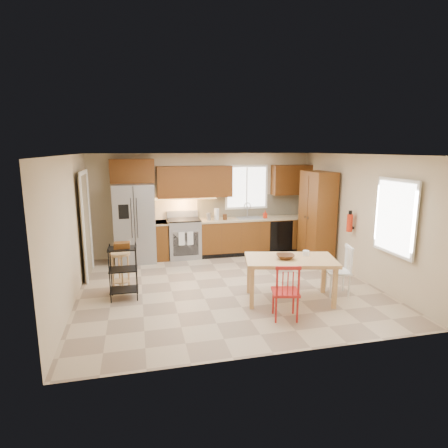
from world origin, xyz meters
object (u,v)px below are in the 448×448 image
at_px(table_jar, 306,254).
at_px(bar_stool, 121,273).
at_px(range_stove, 184,239).
at_px(pantry, 317,217).
at_px(soap_bottle, 265,214).
at_px(table_bowl, 285,259).
at_px(dining_table, 290,280).
at_px(chair_white, 338,271).
at_px(chair_red, 285,291).
at_px(fire_extinguisher, 350,223).
at_px(refrigerator, 135,223).
at_px(utility_cart, 123,272).

distance_m(table_jar, bar_stool, 3.37).
distance_m(range_stove, pantry, 3.19).
xyz_separation_m(soap_bottle, table_bowl, (-0.68, -2.98, -0.24)).
relative_size(dining_table, table_jar, 11.99).
bearing_deg(dining_table, chair_white, 16.13).
distance_m(chair_red, bar_stool, 3.04).
relative_size(range_stove, dining_table, 0.60).
xyz_separation_m(range_stove, chair_red, (1.09, -3.71, -0.01)).
xyz_separation_m(range_stove, fire_extinguisher, (3.18, -2.04, 0.64)).
height_order(chair_white, table_bowl, chair_white).
bearing_deg(chair_white, soap_bottle, 20.13).
distance_m(chair_red, table_bowl, 0.76).
height_order(range_stove, dining_table, range_stove).
relative_size(dining_table, table_bowl, 4.94).
relative_size(dining_table, chair_red, 1.70).
bearing_deg(table_jar, soap_bottle, 84.92).
bearing_deg(refrigerator, fire_extinguisher, -24.52).
distance_m(pantry, utility_cart, 4.58).
relative_size(table_bowl, table_jar, 2.43).
distance_m(dining_table, table_bowl, 0.39).
xyz_separation_m(bar_stool, utility_cart, (0.06, -0.32, 0.11)).
height_order(chair_red, bar_stool, chair_red).
height_order(chair_red, chair_white, same).
relative_size(table_jar, bar_stool, 0.17).
relative_size(dining_table, chair_white, 1.70).
bearing_deg(soap_bottle, chair_red, -104.52).
xyz_separation_m(refrigerator, table_bowl, (2.50, -3.00, -0.16)).
distance_m(dining_table, table_jar, 0.54).
relative_size(range_stove, fire_extinguisher, 2.56).
distance_m(refrigerator, fire_extinguisher, 4.76).
xyz_separation_m(pantry, utility_cart, (-4.34, -1.33, -0.57)).
relative_size(bar_stool, utility_cart, 0.78).
distance_m(table_bowl, bar_stool, 2.99).
relative_size(fire_extinguisher, table_bowl, 1.17).
bearing_deg(chair_red, soap_bottle, 88.59).
relative_size(pantry, dining_table, 1.38).
distance_m(table_bowl, utility_cart, 2.82).
bearing_deg(fire_extinguisher, utility_cart, -176.43).
bearing_deg(chair_white, refrigerator, 63.29).
bearing_deg(fire_extinguisher, refrigerator, 155.48).
xyz_separation_m(dining_table, chair_white, (0.95, 0.05, 0.08)).
bearing_deg(soap_bottle, range_stove, 177.60).
height_order(chair_red, utility_cart, utility_cart).
bearing_deg(dining_table, utility_cart, 178.26).
bearing_deg(refrigerator, chair_white, -39.83).
relative_size(refrigerator, chair_red, 2.03).
bearing_deg(table_bowl, pantry, 51.80).
height_order(range_stove, pantry, pantry).
xyz_separation_m(range_stove, chair_white, (2.39, -3.01, -0.01)).
relative_size(range_stove, table_bowl, 2.98).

